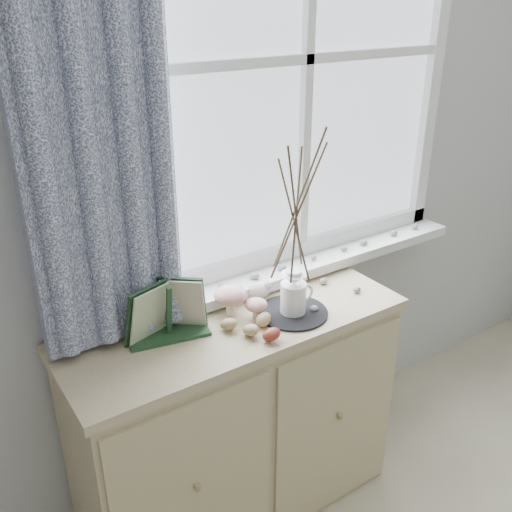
# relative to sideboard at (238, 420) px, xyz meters

# --- Properties ---
(sideboard) EXTENTS (1.20, 0.45, 0.85)m
(sideboard) POSITION_rel_sideboard_xyz_m (0.00, 0.00, 0.00)
(sideboard) COLOR #CCB78F
(sideboard) RESTS_ON ground
(botanical_book) EXTENTS (0.32, 0.19, 0.21)m
(botanical_book) POSITION_rel_sideboard_xyz_m (-0.23, 0.02, 0.53)
(botanical_book) COLOR #1E3E22
(botanical_book) RESTS_ON sideboard
(toadstool_cluster) EXTENTS (0.16, 0.17, 0.11)m
(toadstool_cluster) POSITION_rel_sideboard_xyz_m (0.03, 0.04, 0.49)
(toadstool_cluster) COLOR white
(toadstool_cluster) RESTS_ON sideboard
(wooden_eggs) EXTENTS (0.16, 0.17, 0.06)m
(wooden_eggs) POSITION_rel_sideboard_xyz_m (0.01, -0.09, 0.45)
(wooden_eggs) COLOR tan
(wooden_eggs) RESTS_ON sideboard
(songbird_figurine) EXTENTS (0.14, 0.10, 0.07)m
(songbird_figurine) POSITION_rel_sideboard_xyz_m (0.15, 0.09, 0.46)
(songbird_figurine) COLOR beige
(songbird_figurine) RESTS_ON sideboard
(crocheted_doily) EXTENTS (0.24, 0.24, 0.01)m
(crocheted_doily) POSITION_rel_sideboard_xyz_m (0.19, -0.06, 0.43)
(crocheted_doily) COLOR black
(crocheted_doily) RESTS_ON sideboard
(twig_pitcher) EXTENTS (0.27, 0.27, 0.67)m
(twig_pitcher) POSITION_rel_sideboard_xyz_m (0.19, -0.06, 0.81)
(twig_pitcher) COLOR white
(twig_pitcher) RESTS_ON crocheted_doily
(sideboard_pebbles) EXTENTS (0.33, 0.23, 0.02)m
(sideboard_pebbles) POSITION_rel_sideboard_xyz_m (0.33, 0.01, 0.44)
(sideboard_pebbles) COLOR #979699
(sideboard_pebbles) RESTS_ON sideboard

